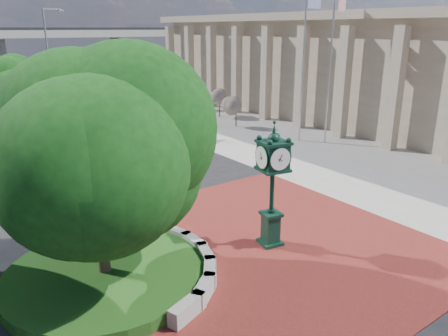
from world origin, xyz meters
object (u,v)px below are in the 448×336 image
(post_clock, at_px, (272,180))
(parked_car, at_px, (32,98))
(flagpole_b, at_px, (303,66))
(flagpole_a, at_px, (330,68))
(street_lamp_near, at_px, (50,54))

(post_clock, distance_m, parked_car, 36.89)
(post_clock, bearing_deg, parked_car, 88.91)
(parked_car, height_order, flagpole_b, flagpole_b)
(flagpole_a, distance_m, street_lamp_near, 23.69)
(flagpole_a, bearing_deg, parked_car, 113.20)
(post_clock, relative_size, flagpole_a, 0.46)
(parked_car, xyz_separation_m, street_lamp_near, (0.24, -7.59, 4.62))
(flagpole_b, bearing_deg, post_clock, -139.22)
(parked_car, xyz_separation_m, flagpole_b, (11.05, -26.71, 4.43))
(post_clock, relative_size, street_lamp_near, 0.49)
(parked_car, bearing_deg, post_clock, -82.07)
(parked_car, distance_m, flagpole_b, 29.24)
(post_clock, bearing_deg, flagpole_b, 40.78)
(post_clock, relative_size, parked_car, 1.15)
(post_clock, relative_size, flagpole_b, 0.45)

